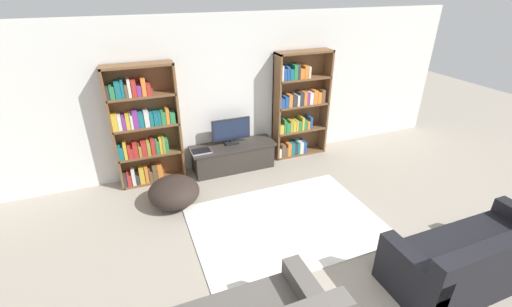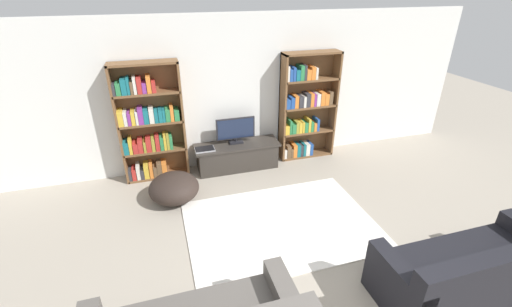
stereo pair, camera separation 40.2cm
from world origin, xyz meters
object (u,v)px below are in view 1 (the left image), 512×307
bookshelf_right (298,107)px  couch_right_sofa (474,259)px  tv_stand (233,157)px  laptop (201,151)px  beanbag_ottoman (174,192)px  bookshelf_left (144,129)px  television (231,131)px

bookshelf_right → couch_right_sofa: bookshelf_right is taller
tv_stand → laptop: laptop is taller
bookshelf_right → tv_stand: 1.51m
beanbag_ottoman → bookshelf_left: bearing=106.5°
tv_stand → beanbag_ottoman: tv_stand is taller
bookshelf_right → tv_stand: (-1.33, -0.13, -0.71)m
tv_stand → television: (-0.00, 0.07, 0.47)m
bookshelf_right → tv_stand: bearing=-174.3°
bookshelf_right → beanbag_ottoman: 2.74m
bookshelf_right → beanbag_ottoman: size_ratio=2.59×
bookshelf_left → tv_stand: bearing=-5.2°
laptop → beanbag_ottoman: laptop is taller
tv_stand → television: bearing=90.0°
couch_right_sofa → beanbag_ottoman: (-2.84, 2.70, -0.07)m
bookshelf_left → couch_right_sofa: bookshelf_left is taller
television → beanbag_ottoman: television is taller
tv_stand → television: television is taller
tv_stand → laptop: 0.63m
television → bookshelf_right: bearing=2.8°
bookshelf_right → television: (-1.33, -0.06, -0.24)m
tv_stand → beanbag_ottoman: size_ratio=1.97×
beanbag_ottoman → tv_stand: bearing=31.8°
bookshelf_left → bookshelf_right: 2.75m
television → beanbag_ottoman: size_ratio=0.90×
laptop → bookshelf_right: bearing=5.8°
beanbag_ottoman → couch_right_sofa: bearing=-43.5°
bookshelf_left → bookshelf_right: size_ratio=1.00×
tv_stand → beanbag_ottoman: (-1.17, -0.73, -0.02)m
laptop → couch_right_sofa: size_ratio=0.17×
tv_stand → couch_right_sofa: couch_right_sofa is taller
laptop → couch_right_sofa: couch_right_sofa is taller
tv_stand → laptop: (-0.58, -0.06, 0.24)m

